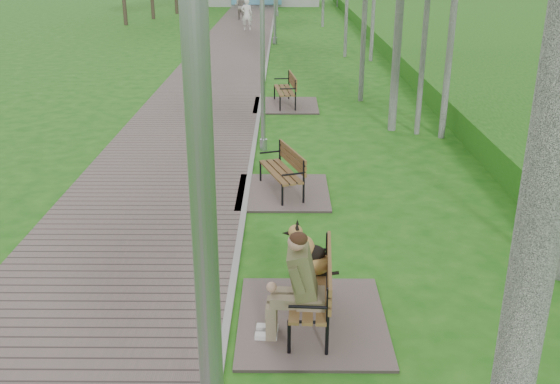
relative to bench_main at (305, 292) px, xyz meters
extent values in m
cube|color=#6F5E5A|center=(-2.73, 18.03, -0.44)|extent=(3.50, 67.00, 0.04)
cube|color=#999993|center=(-0.98, 18.03, -0.43)|extent=(0.10, 67.00, 0.05)
cube|color=#6F5E5A|center=(0.10, 0.05, -0.44)|extent=(1.87, 2.07, 0.04)
cube|color=brown|center=(0.05, 0.05, 0.01)|extent=(0.55, 1.58, 0.04)
cube|color=brown|center=(0.30, 0.03, 0.29)|extent=(0.13, 1.55, 0.34)
cube|color=#6F5E5A|center=(-0.28, 4.49, -0.44)|extent=(1.76, 1.95, 0.04)
cube|color=brown|center=(-0.33, 4.49, -0.02)|extent=(0.89, 1.53, 0.04)
cube|color=brown|center=(-0.11, 4.57, 0.25)|extent=(0.51, 1.40, 0.32)
cube|color=#6F5E5A|center=(-0.21, 11.63, -0.44)|extent=(1.91, 2.12, 0.04)
cube|color=brown|center=(-0.26, 11.63, 0.02)|extent=(0.67, 1.64, 0.04)
cube|color=brown|center=(-0.01, 11.66, 0.31)|extent=(0.24, 1.58, 0.35)
cylinder|color=#93959A|center=(-0.63, -4.12, 2.06)|extent=(0.12, 0.12, 5.03)
cylinder|color=#93959A|center=(-0.75, 7.28, -0.33)|extent=(0.17, 0.17, 0.26)
cylinder|color=#93959A|center=(-0.75, 7.28, 1.70)|extent=(0.10, 0.10, 4.31)
cylinder|color=#93959A|center=(-0.72, 24.48, -0.29)|extent=(0.22, 0.22, 0.33)
cylinder|color=#93959A|center=(-0.76, 37.96, -0.30)|extent=(0.21, 0.21, 0.32)
imported|color=white|center=(-2.40, 29.86, 0.43)|extent=(0.66, 0.44, 1.78)
imported|color=gray|center=(-3.09, 35.16, 0.44)|extent=(1.05, 0.93, 1.79)
camera|label=1|loc=(-0.26, -6.72, 3.97)|focal=40.00mm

